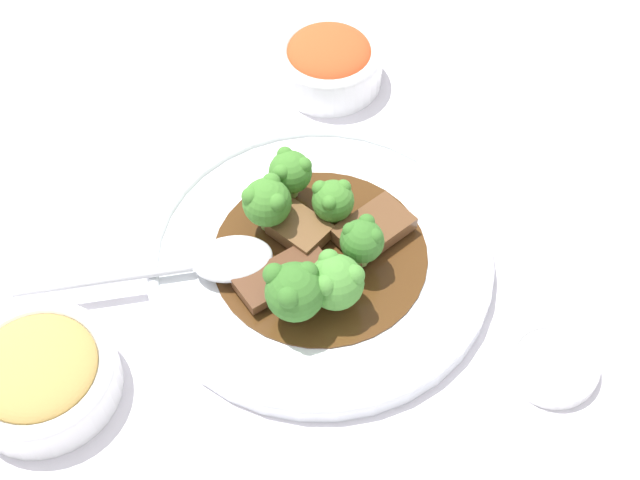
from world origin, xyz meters
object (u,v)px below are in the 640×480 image
at_px(broccoli_floret_2, 332,200).
at_px(serving_spoon, 214,262).
at_px(broccoli_floret_5, 291,290).
at_px(side_bowl_kimchi, 329,61).
at_px(side_bowl_appetizer, 39,374).
at_px(broccoli_floret_0, 362,240).
at_px(sauce_dish, 553,364).
at_px(broccoli_floret_3, 267,202).
at_px(beef_strip_0, 373,229).
at_px(beef_strip_2, 300,229).
at_px(broccoli_floret_1, 336,281).
at_px(broccoli_floret_4, 290,172).
at_px(main_plate, 320,258).
at_px(beef_strip_1, 283,275).

relative_size(broccoli_floret_2, serving_spoon, 0.21).
distance_m(broccoli_floret_5, serving_spoon, 0.08).
xyz_separation_m(side_bowl_kimchi, side_bowl_appetizer, (-0.37, 0.10, -0.00)).
distance_m(broccoli_floret_0, sauce_dish, 0.17).
distance_m(broccoli_floret_2, serving_spoon, 0.11).
distance_m(broccoli_floret_2, broccoli_floret_3, 0.05).
relative_size(broccoli_floret_0, sauce_dish, 0.64).
relative_size(beef_strip_0, side_bowl_appetizer, 0.64).
relative_size(beef_strip_0, beef_strip_2, 1.32).
bearing_deg(broccoli_floret_1, beef_strip_0, -8.27).
relative_size(beef_strip_2, side_bowl_appetizer, 0.49).
bearing_deg(broccoli_floret_5, side_bowl_kimchi, 11.24).
bearing_deg(side_bowl_kimchi, side_bowl_appetizer, 164.60).
bearing_deg(broccoli_floret_4, side_bowl_kimchi, 5.60).
height_order(beef_strip_0, broccoli_floret_5, broccoli_floret_5).
bearing_deg(broccoli_floret_1, side_bowl_kimchi, 18.08).
relative_size(beef_strip_0, broccoli_floret_1, 1.53).
height_order(serving_spoon, sauce_dish, serving_spoon).
relative_size(beef_strip_0, broccoli_floret_0, 1.63).
xyz_separation_m(broccoli_floret_4, side_bowl_appetizer, (-0.21, 0.12, -0.02)).
distance_m(beef_strip_0, broccoli_floret_4, 0.08).
relative_size(broccoli_floret_2, sauce_dish, 0.57).
height_order(broccoli_floret_3, sauce_dish, broccoli_floret_3).
bearing_deg(beef_strip_0, broccoli_floret_4, 75.41).
bearing_deg(main_plate, broccoli_floret_3, 75.28).
xyz_separation_m(main_plate, broccoli_floret_2, (0.03, 0.00, 0.03)).
relative_size(beef_strip_2, broccoli_floret_3, 1.11).
distance_m(main_plate, serving_spoon, 0.09).
xyz_separation_m(beef_strip_0, broccoli_floret_1, (-0.07, 0.01, 0.02)).
bearing_deg(broccoli_floret_1, beef_strip_2, 40.96).
bearing_deg(beef_strip_2, broccoli_floret_2, -39.79).
relative_size(beef_strip_1, broccoli_floret_5, 1.47).
height_order(beef_strip_1, broccoli_floret_5, broccoli_floret_5).
bearing_deg(beef_strip_2, side_bowl_kimchi, 10.30).
bearing_deg(broccoli_floret_2, broccoli_floret_0, -134.50).
xyz_separation_m(main_plate, broccoli_floret_4, (0.05, 0.04, 0.04)).
distance_m(side_bowl_kimchi, sauce_dish, 0.35).
distance_m(broccoli_floret_2, sauce_dish, 0.21).
bearing_deg(beef_strip_0, broccoli_floret_1, 171.73).
height_order(beef_strip_0, serving_spoon, serving_spoon).
distance_m(side_bowl_kimchi, side_bowl_appetizer, 0.39).
distance_m(main_plate, beef_strip_0, 0.05).
relative_size(broccoli_floret_0, broccoli_floret_4, 0.99).
height_order(beef_strip_2, side_bowl_kimchi, side_bowl_kimchi).
relative_size(broccoli_floret_1, sauce_dish, 0.68).
bearing_deg(broccoli_floret_2, broccoli_floret_1, -161.03).
bearing_deg(main_plate, beef_strip_0, -49.80).
height_order(beef_strip_0, beef_strip_2, same).
distance_m(broccoli_floret_4, serving_spoon, 0.10).
bearing_deg(broccoli_floret_2, beef_strip_2, 140.21).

